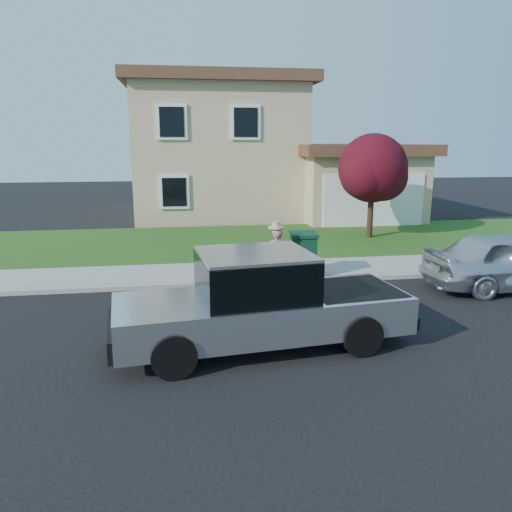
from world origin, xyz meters
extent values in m
plane|color=black|center=(0.00, 0.00, 0.00)|extent=(80.00, 80.00, 0.00)
cube|color=gray|center=(1.00, 2.90, 0.06)|extent=(40.00, 0.20, 0.12)
cube|color=gray|center=(1.00, 4.00, 0.07)|extent=(40.00, 2.00, 0.15)
cube|color=#204D16|center=(1.00, 8.50, 0.05)|extent=(40.00, 7.00, 0.10)
cube|color=tan|center=(0.00, 17.00, 3.20)|extent=(8.00, 9.00, 6.40)
cube|color=tan|center=(6.50, 14.00, 1.60)|extent=(5.50, 6.00, 3.20)
cube|color=white|center=(6.50, 10.98, 1.25)|extent=(4.60, 0.12, 2.30)
cube|color=#4C2D1E|center=(0.00, 17.00, 6.60)|extent=(8.80, 9.80, 0.50)
cube|color=#4C2D1E|center=(6.50, 14.00, 3.40)|extent=(6.20, 6.80, 0.50)
cube|color=white|center=(-2.20, 12.45, 4.60)|extent=(1.30, 0.10, 1.50)
cube|color=white|center=(1.00, 12.45, 4.60)|extent=(1.30, 0.10, 1.50)
cube|color=black|center=(-2.20, 12.45, 1.60)|extent=(1.30, 0.10, 1.50)
cylinder|color=black|center=(-2.14, -2.31, 0.38)|extent=(0.79, 0.37, 0.76)
cylinder|color=black|center=(-2.34, -0.57, 0.38)|extent=(0.79, 0.37, 0.76)
cylinder|color=black|center=(1.20, -1.92, 0.38)|extent=(0.79, 0.37, 0.76)
cylinder|color=black|center=(1.00, -0.18, 0.38)|extent=(0.79, 0.37, 0.76)
cube|color=silver|center=(-0.50, -1.24, 0.65)|extent=(5.59, 2.51, 0.68)
cube|color=black|center=(-0.64, -1.25, 1.38)|extent=(2.18, 1.98, 0.81)
cube|color=silver|center=(-0.64, -1.25, 1.79)|extent=(2.18, 1.98, 0.08)
cube|color=black|center=(1.29, -1.03, 0.98)|extent=(1.88, 1.80, 0.06)
cube|color=black|center=(-3.21, -1.55, 0.52)|extent=(0.32, 1.80, 0.38)
cube|color=black|center=(2.21, -0.92, 0.47)|extent=(0.32, 1.80, 0.24)
cube|color=black|center=(-1.51, -0.32, 1.28)|extent=(0.14, 0.22, 0.17)
imported|color=tan|center=(0.50, 2.58, 0.80)|extent=(0.68, 0.55, 1.61)
cylinder|color=tan|center=(0.50, 2.58, 1.63)|extent=(0.43, 0.43, 0.04)
cylinder|color=tan|center=(0.50, 2.58, 1.69)|extent=(0.21, 0.21, 0.15)
cylinder|color=black|center=(5.38, 8.48, 1.01)|extent=(0.23, 0.23, 1.83)
sphere|color=#460F18|center=(5.38, 8.48, 2.79)|extent=(2.63, 2.63, 2.63)
sphere|color=#460F18|center=(5.96, 8.83, 2.44)|extent=(1.94, 1.94, 1.94)
sphere|color=#460F18|center=(4.93, 8.14, 2.56)|extent=(1.83, 1.83, 1.83)
cube|color=#0E331D|center=(1.35, 3.10, 0.71)|extent=(0.75, 0.85, 1.12)
cube|color=#0E331D|center=(1.35, 3.10, 1.31)|extent=(0.83, 0.92, 0.09)
camera|label=1|loc=(-1.95, -9.98, 3.81)|focal=35.00mm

